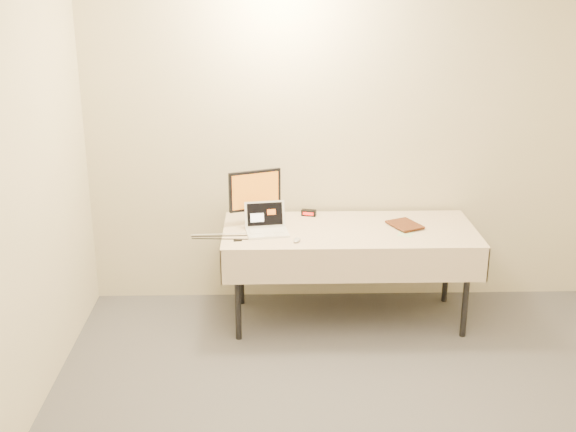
{
  "coord_description": "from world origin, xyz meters",
  "views": [
    {
      "loc": [
        -0.57,
        -2.94,
        2.55
      ],
      "look_at": [
        -0.46,
        1.99,
        0.86
      ],
      "focal_mm": 45.0,
      "sensor_mm": 36.0,
      "label": 1
    }
  ],
  "objects_px": {
    "monitor": "(255,193)",
    "table": "(349,237)",
    "laptop": "(266,225)",
    "book": "(395,212)"
  },
  "relations": [
    {
      "from": "laptop",
      "to": "monitor",
      "type": "height_order",
      "value": "monitor"
    },
    {
      "from": "laptop",
      "to": "book",
      "type": "xyz_separation_m",
      "value": [
        0.94,
        0.04,
        0.08
      ]
    },
    {
      "from": "monitor",
      "to": "book",
      "type": "bearing_deg",
      "value": -28.53
    },
    {
      "from": "laptop",
      "to": "monitor",
      "type": "relative_size",
      "value": 0.8
    },
    {
      "from": "laptop",
      "to": "monitor",
      "type": "distance_m",
      "value": 0.27
    },
    {
      "from": "table",
      "to": "book",
      "type": "bearing_deg",
      "value": -0.92
    },
    {
      "from": "table",
      "to": "book",
      "type": "distance_m",
      "value": 0.38
    },
    {
      "from": "monitor",
      "to": "table",
      "type": "bearing_deg",
      "value": -31.52
    },
    {
      "from": "table",
      "to": "monitor",
      "type": "relative_size",
      "value": 4.5
    },
    {
      "from": "laptop",
      "to": "book",
      "type": "distance_m",
      "value": 0.95
    }
  ]
}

